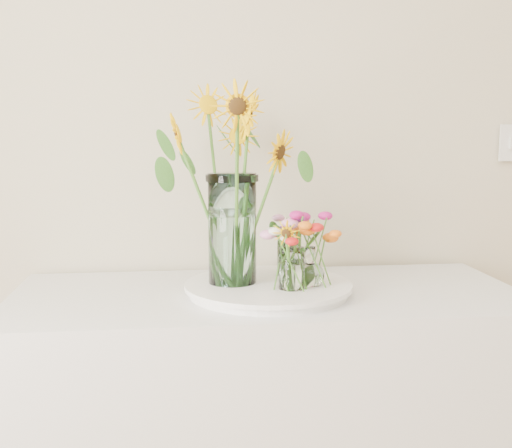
% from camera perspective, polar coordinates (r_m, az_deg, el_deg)
% --- Properties ---
extents(counter, '(1.40, 0.60, 0.90)m').
position_cam_1_polar(counter, '(1.94, 1.02, -19.00)').
color(counter, white).
rests_on(counter, ground_plane).
extents(tray, '(0.43, 0.43, 0.02)m').
position_cam_1_polar(tray, '(1.75, 1.10, -5.86)').
color(tray, white).
rests_on(tray, counter).
extents(mason_jar, '(0.13, 0.13, 0.30)m').
position_cam_1_polar(mason_jar, '(1.73, -2.13, -0.48)').
color(mason_jar, silver).
rests_on(mason_jar, tray).
extents(sunflower_bouquet, '(0.62, 0.62, 0.57)m').
position_cam_1_polar(sunflower_bouquet, '(1.71, -2.15, 3.89)').
color(sunflower_bouquet, '#FFC005').
rests_on(sunflower_bouquet, tray).
extents(small_vase_a, '(0.09, 0.09, 0.12)m').
position_cam_1_polar(small_vase_a, '(1.68, 3.19, -4.02)').
color(small_vase_a, white).
rests_on(small_vase_a, tray).
extents(wildflower_posy_a, '(0.19, 0.19, 0.21)m').
position_cam_1_polar(wildflower_posy_a, '(1.67, 3.20, -2.51)').
color(wildflower_posy_a, orange).
rests_on(wildflower_posy_a, tray).
extents(small_vase_b, '(0.10, 0.10, 0.11)m').
position_cam_1_polar(small_vase_b, '(1.72, 4.83, -3.82)').
color(small_vase_b, white).
rests_on(small_vase_b, tray).
extents(wildflower_posy_b, '(0.23, 0.23, 0.20)m').
position_cam_1_polar(wildflower_posy_b, '(1.71, 4.85, -2.35)').
color(wildflower_posy_b, orange).
rests_on(wildflower_posy_b, tray).
extents(small_vase_c, '(0.07, 0.07, 0.11)m').
position_cam_1_polar(small_vase_c, '(1.83, 2.85, -3.12)').
color(small_vase_c, white).
rests_on(small_vase_c, tray).
extents(wildflower_posy_c, '(0.17, 0.17, 0.20)m').
position_cam_1_polar(wildflower_posy_c, '(1.82, 2.86, -1.73)').
color(wildflower_posy_c, orange).
rests_on(wildflower_posy_c, tray).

